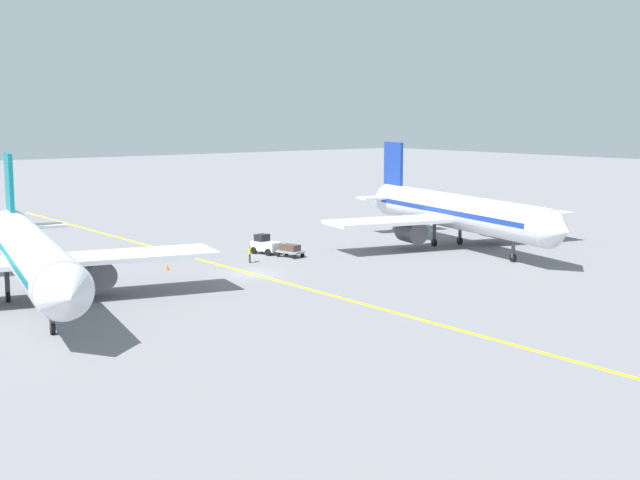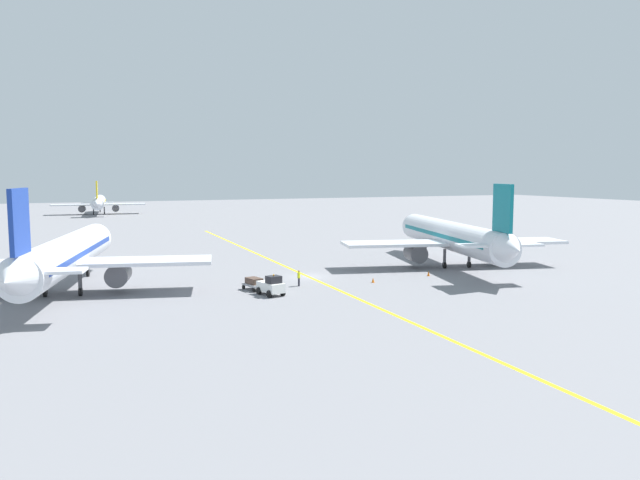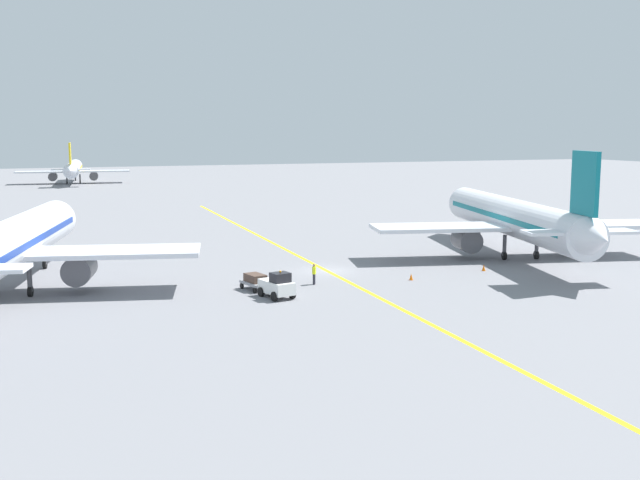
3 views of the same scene
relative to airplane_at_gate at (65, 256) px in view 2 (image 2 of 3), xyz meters
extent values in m
plane|color=slate|center=(25.42, -0.20, -3.71)|extent=(400.00, 400.00, 0.00)
cube|color=yellow|center=(25.42, -0.20, -3.71)|extent=(3.81, 119.96, 0.01)
cylinder|color=silver|center=(0.11, 0.43, 0.09)|extent=(10.67, 29.99, 3.60)
cone|color=silver|center=(3.98, 16.16, 0.09)|extent=(3.89, 3.15, 3.42)
cone|color=silver|center=(-3.84, -15.59, 0.39)|extent=(3.69, 3.64, 3.06)
cube|color=#193899|center=(0.11, 0.43, 0.24)|extent=(9.99, 27.09, 0.50)
cube|color=silver|center=(-0.13, -0.54, -0.63)|extent=(28.43, 11.74, 0.36)
cylinder|color=#4C4C51|center=(-4.99, 0.65, -1.88)|extent=(2.90, 3.63, 2.20)
cylinder|color=#4C4C51|center=(4.72, -1.74, -1.88)|extent=(2.90, 3.63, 2.20)
cube|color=#193899|center=(-3.24, -13.17, 4.39)|extent=(1.31, 3.97, 5.00)
cube|color=silver|center=(-3.12, -12.68, 0.49)|extent=(9.31, 4.48, 0.24)
cylinder|color=#4C4C51|center=(2.40, 9.75, -2.31)|extent=(0.36, 0.36, 2.00)
cylinder|color=black|center=(2.40, 9.75, -3.31)|extent=(0.46, 0.84, 0.80)
cylinder|color=#4C4C51|center=(-1.93, -1.13, -2.31)|extent=(0.36, 0.36, 2.00)
cylinder|color=black|center=(-1.93, -1.13, -3.31)|extent=(0.46, 0.84, 0.80)
cylinder|color=#4C4C51|center=(1.18, -1.90, -2.31)|extent=(0.36, 0.36, 2.00)
cylinder|color=black|center=(1.18, -1.90, -3.31)|extent=(0.46, 0.84, 0.80)
cylinder|color=silver|center=(45.22, 0.50, 0.09)|extent=(10.49, 30.01, 3.60)
cone|color=silver|center=(49.00, 16.26, 0.09)|extent=(3.88, 3.13, 3.42)
cone|color=silver|center=(41.38, -15.54, 0.39)|extent=(3.67, 3.63, 3.06)
cube|color=#0F727F|center=(45.22, 0.50, 0.24)|extent=(9.83, 27.11, 0.50)
cube|color=silver|center=(44.99, -0.47, -0.63)|extent=(28.44, 11.58, 0.36)
cylinder|color=#4C4C51|center=(40.13, 0.69, -1.88)|extent=(2.88, 3.62, 2.20)
cylinder|color=#4C4C51|center=(49.85, -1.63, -1.88)|extent=(2.88, 3.62, 2.20)
cube|color=#0F727F|center=(41.97, -13.11, 4.39)|extent=(1.28, 3.97, 5.00)
cube|color=silver|center=(42.08, -12.63, 0.49)|extent=(9.31, 4.43, 0.24)
cylinder|color=#4C4C51|center=(47.46, 9.84, -2.31)|extent=(0.36, 0.36, 2.00)
cylinder|color=black|center=(47.46, 9.84, -3.31)|extent=(0.46, 0.84, 0.80)
cylinder|color=#4C4C51|center=(43.20, -1.07, -2.31)|extent=(0.36, 0.36, 2.00)
cylinder|color=black|center=(43.20, -1.07, -3.31)|extent=(0.46, 0.84, 0.80)
cylinder|color=#4C4C51|center=(46.31, -1.82, -2.31)|extent=(0.36, 0.36, 2.00)
cylinder|color=black|center=(46.31, -1.82, -3.31)|extent=(0.46, 0.84, 0.80)
cylinder|color=silver|center=(10.80, 122.62, -0.29)|extent=(5.71, 27.18, 3.24)
cone|color=silver|center=(12.14, 137.14, -0.29)|extent=(3.26, 2.43, 3.08)
cone|color=silver|center=(9.44, 107.83, -0.02)|extent=(2.99, 2.94, 2.75)
cube|color=yellow|center=(10.80, 122.62, -0.15)|extent=(5.50, 24.50, 0.45)
cube|color=silver|center=(10.72, 121.72, -0.94)|extent=(25.52, 6.98, 0.32)
cylinder|color=#4C4C51|center=(6.24, 122.14, -2.06)|extent=(2.24, 3.05, 1.98)
cylinder|color=#4C4C51|center=(15.20, 121.31, -2.06)|extent=(2.24, 3.05, 1.98)
cube|color=yellow|center=(9.64, 110.07, 3.58)|extent=(0.65, 3.61, 4.50)
cube|color=silver|center=(9.68, 110.52, 0.07)|extent=(8.26, 2.90, 0.22)
cylinder|color=#4C4C51|center=(11.60, 131.22, -2.45)|extent=(0.32, 0.32, 1.80)
cylinder|color=black|center=(11.60, 131.22, -3.35)|extent=(0.32, 0.74, 0.72)
cylinder|color=#4C4C51|center=(9.20, 120.96, -2.45)|extent=(0.32, 0.32, 1.80)
cylinder|color=black|center=(9.20, 120.96, -3.35)|extent=(0.32, 0.74, 0.72)
cylinder|color=#4C4C51|center=(12.07, 120.70, -2.45)|extent=(0.32, 0.32, 1.80)
cylinder|color=black|center=(12.07, 120.70, -3.35)|extent=(0.32, 0.74, 0.72)
cube|color=white|center=(18.09, -8.70, -2.91)|extent=(2.13, 3.26, 0.90)
cube|color=black|center=(18.21, -9.23, -2.11)|extent=(1.49, 1.36, 0.70)
sphere|color=orange|center=(18.21, -9.23, -1.68)|extent=(0.16, 0.16, 0.16)
cylinder|color=black|center=(19.04, -9.48, -3.36)|extent=(0.40, 0.74, 0.70)
cylinder|color=black|center=(17.58, -9.82, -3.36)|extent=(0.40, 0.74, 0.70)
cylinder|color=black|center=(18.60, -7.58, -3.36)|extent=(0.40, 0.74, 0.70)
cylinder|color=black|center=(17.14, -7.91, -3.36)|extent=(0.40, 0.74, 0.70)
cube|color=gray|center=(17.38, -5.58, -3.17)|extent=(1.95, 2.85, 0.20)
cube|color=#4C382D|center=(17.38, -5.58, -2.77)|extent=(1.50, 2.02, 0.60)
cylinder|color=black|center=(18.22, -6.45, -3.49)|extent=(0.23, 0.46, 0.44)
cylinder|color=black|center=(16.99, -6.73, -3.49)|extent=(0.23, 0.46, 0.44)
cylinder|color=black|center=(17.76, -4.42, -3.49)|extent=(0.23, 0.46, 0.44)
cylinder|color=black|center=(16.53, -4.71, -3.49)|extent=(0.23, 0.46, 0.44)
cylinder|color=#23232D|center=(22.27, -5.37, -3.28)|extent=(0.16, 0.16, 0.85)
cylinder|color=#23232D|center=(22.38, -5.20, -3.28)|extent=(0.16, 0.16, 0.85)
cube|color=#CCD819|center=(22.32, -5.29, -2.56)|extent=(0.39, 0.42, 0.60)
cylinder|color=#CCD819|center=(22.18, -5.48, -2.56)|extent=(0.10, 0.10, 0.55)
cylinder|color=#CCD819|center=(22.46, -5.09, -2.56)|extent=(0.10, 0.10, 0.55)
sphere|color=#9E7051|center=(22.32, -5.29, -2.14)|extent=(0.22, 0.22, 0.22)
cone|color=orange|center=(38.25, -5.16, -3.43)|extent=(0.32, 0.32, 0.55)
cone|color=orange|center=(30.39, -6.51, -3.43)|extent=(0.32, 0.32, 0.55)
camera|label=1|loc=(68.19, 64.03, 10.37)|focal=50.00mm
camera|label=2|loc=(-0.72, -65.00, 8.06)|focal=35.00mm
camera|label=3|loc=(1.73, -60.06, 8.49)|focal=42.00mm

